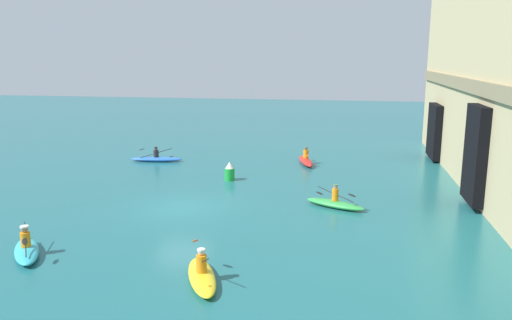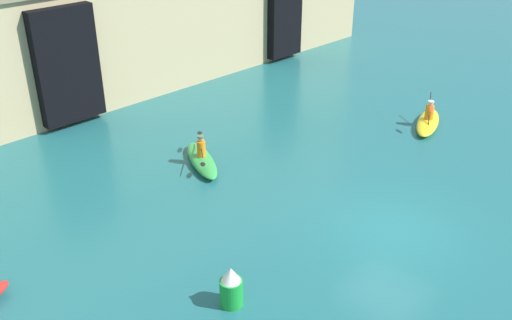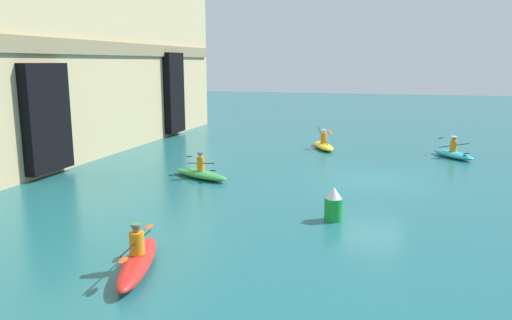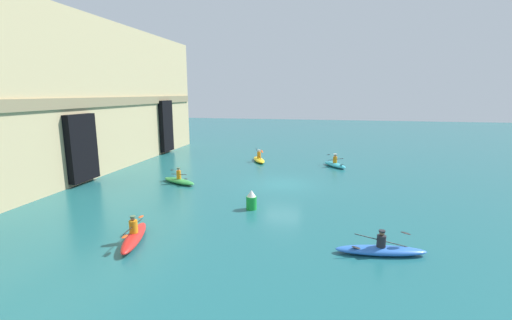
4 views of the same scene
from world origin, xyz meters
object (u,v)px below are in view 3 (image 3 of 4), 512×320
(kayak_yellow, at_px, (324,145))
(kayak_red, at_px, (138,261))
(marker_buoy, at_px, (334,205))
(kayak_cyan, at_px, (453,153))
(kayak_green, at_px, (201,173))

(kayak_yellow, xyz_separation_m, kayak_red, (-18.28, 1.84, 0.05))
(marker_buoy, bearing_deg, kayak_yellow, 9.40)
(kayak_cyan, bearing_deg, kayak_yellow, -132.55)
(kayak_yellow, bearing_deg, kayak_red, -28.77)
(kayak_red, distance_m, kayak_cyan, 19.44)
(kayak_cyan, height_order, kayak_green, kayak_green)
(kayak_yellow, height_order, kayak_cyan, kayak_yellow)
(kayak_yellow, distance_m, marker_buoy, 13.31)
(kayak_green, distance_m, marker_buoy, 7.53)
(kayak_red, height_order, kayak_green, kayak_red)
(kayak_yellow, bearing_deg, kayak_green, -47.45)
(kayak_red, relative_size, kayak_green, 1.06)
(kayak_yellow, distance_m, kayak_red, 18.38)
(kayak_yellow, xyz_separation_m, marker_buoy, (-13.13, -2.17, 0.29))
(kayak_red, relative_size, marker_buoy, 2.99)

